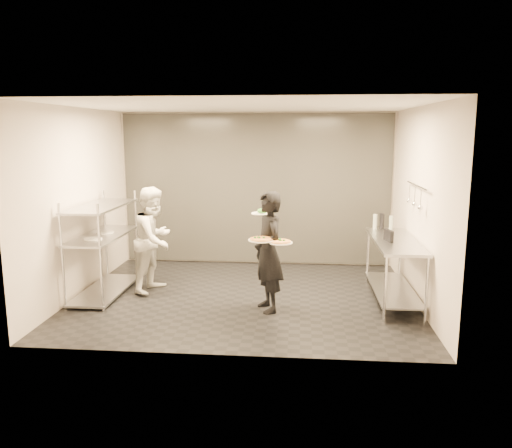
# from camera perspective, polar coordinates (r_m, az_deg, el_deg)

# --- Properties ---
(room_shell) EXTENTS (5.00, 4.00, 2.80)m
(room_shell) POSITION_cam_1_polar(r_m,az_deg,el_deg) (8.41, -0.49, 3.38)
(room_shell) COLOR black
(room_shell) RESTS_ON ground
(pass_rack) EXTENTS (0.60, 1.60, 1.50)m
(pass_rack) POSITION_cam_1_polar(r_m,az_deg,el_deg) (7.89, -17.09, -2.22)
(pass_rack) COLOR silver
(pass_rack) RESTS_ON ground
(prep_counter) EXTENTS (0.60, 1.80, 0.92)m
(prep_counter) POSITION_cam_1_polar(r_m,az_deg,el_deg) (7.48, 15.52, -3.94)
(prep_counter) COLOR silver
(prep_counter) RESTS_ON ground
(utensil_rail) EXTENTS (0.07, 1.20, 0.31)m
(utensil_rail) POSITION_cam_1_polar(r_m,az_deg,el_deg) (7.36, 17.77, 3.02)
(utensil_rail) COLOR silver
(utensil_rail) RESTS_ON room_shell
(waiter) EXTENTS (0.61, 0.71, 1.66)m
(waiter) POSITION_cam_1_polar(r_m,az_deg,el_deg) (6.80, 1.42, -3.21)
(waiter) COLOR black
(waiter) RESTS_ON ground
(chef) EXTENTS (0.80, 0.92, 1.62)m
(chef) POSITION_cam_1_polar(r_m,az_deg,el_deg) (7.84, -11.55, -1.73)
(chef) COLOR silver
(chef) RESTS_ON ground
(pizza_plate_near) EXTENTS (0.35, 0.35, 0.05)m
(pizza_plate_near) POSITION_cam_1_polar(r_m,az_deg,el_deg) (6.53, 0.62, -1.76)
(pizza_plate_near) COLOR white
(pizza_plate_near) RESTS_ON waiter
(pizza_plate_far) EXTENTS (0.32, 0.32, 0.05)m
(pizza_plate_far) POSITION_cam_1_polar(r_m,az_deg,el_deg) (6.49, 2.78, -2.04)
(pizza_plate_far) COLOR white
(pizza_plate_far) RESTS_ON waiter
(salad_plate) EXTENTS (0.31, 0.31, 0.07)m
(salad_plate) POSITION_cam_1_polar(r_m,az_deg,el_deg) (6.97, 0.71, 1.37)
(salad_plate) COLOR white
(salad_plate) RESTS_ON waiter
(pos_monitor) EXTENTS (0.10, 0.23, 0.16)m
(pos_monitor) POSITION_cam_1_polar(r_m,az_deg,el_deg) (7.26, 14.91, -1.29)
(pos_monitor) COLOR black
(pos_monitor) RESTS_ON prep_counter
(bottle_green) EXTENTS (0.07, 0.07, 0.24)m
(bottle_green) POSITION_cam_1_polar(r_m,az_deg,el_deg) (8.14, 13.45, 0.27)
(bottle_green) COLOR gray
(bottle_green) RESTS_ON prep_counter
(bottle_clear) EXTENTS (0.06, 0.06, 0.22)m
(bottle_clear) POSITION_cam_1_polar(r_m,az_deg,el_deg) (8.18, 15.19, 0.18)
(bottle_clear) COLOR gray
(bottle_clear) RESTS_ON prep_counter
(bottle_dark) EXTENTS (0.07, 0.07, 0.25)m
(bottle_dark) POSITION_cam_1_polar(r_m,az_deg,el_deg) (8.15, 14.19, 0.32)
(bottle_dark) COLOR black
(bottle_dark) RESTS_ON prep_counter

